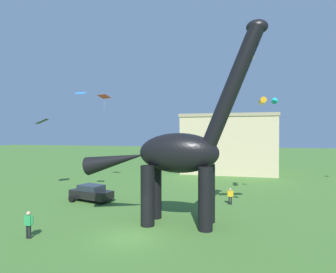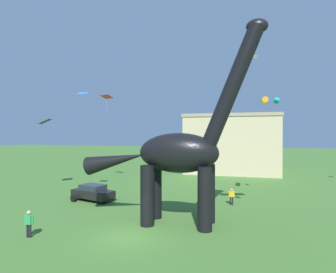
# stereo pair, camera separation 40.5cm
# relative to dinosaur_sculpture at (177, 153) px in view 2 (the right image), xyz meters

# --- Properties ---
(ground_plane) EXTENTS (240.00, 240.00, 0.00)m
(ground_plane) POSITION_rel_dinosaur_sculpture_xyz_m (-2.35, -3.37, -5.08)
(ground_plane) COLOR #42702D
(dinosaur_sculpture) EXTENTS (13.44, 2.85, 14.05)m
(dinosaur_sculpture) POSITION_rel_dinosaur_sculpture_xyz_m (0.00, 0.00, 0.00)
(dinosaur_sculpture) COLOR black
(dinosaur_sculpture) RESTS_ON ground_plane
(parked_sedan_left) EXTENTS (4.52, 2.84, 1.55)m
(parked_sedan_left) POSITION_rel_dinosaur_sculpture_xyz_m (-9.44, 4.54, -4.28)
(parked_sedan_left) COLOR black
(parked_sedan_left) RESTS_ON ground_plane
(person_far_spectator) EXTENTS (0.63, 0.28, 1.68)m
(person_far_spectator) POSITION_rel_dinosaur_sculpture_xyz_m (-8.30, -5.01, -4.07)
(person_far_spectator) COLOR black
(person_far_spectator) RESTS_ON ground_plane
(person_strolling_adult) EXTENTS (0.55, 0.24, 1.48)m
(person_strolling_adult) POSITION_rel_dinosaur_sculpture_xyz_m (3.52, 6.42, -4.19)
(person_strolling_adult) COLOR black
(person_strolling_adult) RESTS_ON ground_plane
(kite_mid_right) EXTENTS (1.14, 1.54, 0.35)m
(kite_mid_right) POSITION_rel_dinosaur_sculpture_xyz_m (5.79, 20.83, 12.04)
(kite_mid_right) COLOR white
(kite_mid_left) EXTENTS (1.16, 0.92, 0.30)m
(kite_mid_left) POSITION_rel_dinosaur_sculpture_xyz_m (-11.04, 5.37, 5.43)
(kite_mid_left) COLOR #287AE5
(kite_drifting) EXTENTS (1.86, 2.09, 0.58)m
(kite_drifting) POSITION_rel_dinosaur_sculpture_xyz_m (-17.42, 7.76, 2.77)
(kite_drifting) COLOR black
(kite_near_low) EXTENTS (1.21, 1.35, 0.31)m
(kite_near_low) POSITION_rel_dinosaur_sculpture_xyz_m (4.76, 17.80, 12.25)
(kite_near_low) COLOR pink
(kite_high_right) EXTENTS (1.78, 1.52, 1.93)m
(kite_high_right) POSITION_rel_dinosaur_sculpture_xyz_m (-12.55, 13.34, 6.15)
(kite_high_right) COLOR red
(kite_apex) EXTENTS (1.70, 2.02, 0.59)m
(kite_apex) POSITION_rel_dinosaur_sculpture_xyz_m (6.69, 8.43, 4.49)
(kite_apex) COLOR orange
(background_building_block) EXTENTS (15.02, 11.98, 9.59)m
(background_building_block) POSITION_rel_dinosaur_sculpture_xyz_m (2.60, 29.44, -0.28)
(background_building_block) COLOR #CCB78E
(background_building_block) RESTS_ON ground_plane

